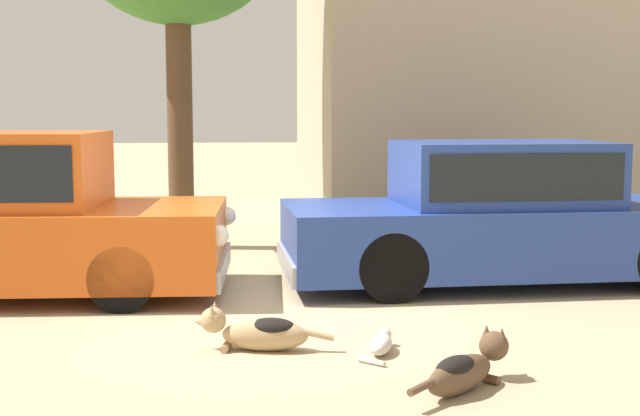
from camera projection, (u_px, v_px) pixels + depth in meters
The scene contains 6 objects.
ground_plane at pixel (266, 311), 7.64m from camera, with size 80.00×80.00×0.00m, color tan.
parked_sedan_nearest at pixel (3, 216), 8.23m from camera, with size 4.41×1.99×1.58m.
parked_sedan_second at pixel (504, 214), 8.82m from camera, with size 4.73×1.86×1.47m.
stray_dog_spotted at pixel (257, 331), 6.36m from camera, with size 1.06×0.35×0.35m.
stray_dog_tan at pixel (467, 367), 5.45m from camera, with size 0.87×0.77×0.36m.
stray_cat at pixel (381, 344), 6.30m from camera, with size 0.34×0.60×0.15m.
Camera 1 is at (-0.27, -7.49, 1.79)m, focal length 47.73 mm.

